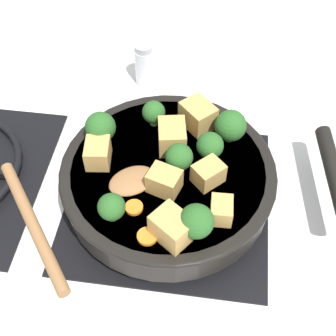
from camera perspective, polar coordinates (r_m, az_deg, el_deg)
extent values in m
plane|color=silver|center=(0.73, 0.00, -3.81)|extent=(2.40, 2.40, 0.00)
cube|color=black|center=(0.73, 0.00, -3.63)|extent=(0.31, 0.31, 0.01)
torus|color=black|center=(0.72, 0.00, -2.89)|extent=(0.24, 0.24, 0.01)
cube|color=black|center=(0.72, 0.00, -2.89)|extent=(0.01, 0.23, 0.01)
cube|color=black|center=(0.72, 0.00, -2.89)|extent=(0.23, 0.01, 0.01)
cylinder|color=black|center=(0.69, 0.00, -1.34)|extent=(0.31, 0.31, 0.05)
cylinder|color=brown|center=(0.69, 0.00, -1.14)|extent=(0.28, 0.28, 0.04)
torus|color=black|center=(0.68, 0.00, -0.21)|extent=(0.31, 0.31, 0.01)
cylinder|color=black|center=(0.72, 19.63, -0.85)|extent=(0.18, 0.04, 0.02)
ellipsoid|color=olive|center=(0.65, -4.39, -1.56)|extent=(0.08, 0.08, 0.01)
cylinder|color=olive|center=(0.63, -16.16, -6.60)|extent=(0.18, 0.15, 0.02)
cube|color=tan|center=(0.65, 4.93, -0.68)|extent=(0.05, 0.05, 0.03)
cube|color=tan|center=(0.69, 0.10, 3.90)|extent=(0.06, 0.05, 0.04)
cube|color=tan|center=(0.59, 0.51, -7.26)|extent=(0.06, 0.06, 0.04)
cube|color=tan|center=(0.72, 3.67, 6.41)|extent=(0.06, 0.06, 0.04)
cube|color=tan|center=(0.62, 6.53, -5.14)|extent=(0.04, 0.03, 0.03)
cube|color=tan|center=(0.68, -8.46, 2.11)|extent=(0.05, 0.04, 0.03)
cube|color=tan|center=(0.64, -0.09, -1.66)|extent=(0.05, 0.05, 0.03)
cylinder|color=#709956|center=(0.66, 1.29, -0.14)|extent=(0.01, 0.01, 0.01)
sphere|color=#285B23|center=(0.65, 1.32, 1.01)|extent=(0.04, 0.04, 0.04)
cylinder|color=#709956|center=(0.73, -1.73, 5.73)|extent=(0.01, 0.01, 0.01)
sphere|color=#285B23|center=(0.71, -1.77, 6.82)|extent=(0.04, 0.04, 0.04)
cylinder|color=#709956|center=(0.61, 3.36, -7.66)|extent=(0.01, 0.01, 0.01)
sphere|color=#285B23|center=(0.59, 3.47, -6.50)|extent=(0.05, 0.05, 0.05)
cylinder|color=#709956|center=(0.68, 5.03, 1.60)|extent=(0.01, 0.01, 0.01)
sphere|color=#285B23|center=(0.67, 5.15, 2.76)|extent=(0.04, 0.04, 0.04)
cylinder|color=#709956|center=(0.71, 7.43, 3.80)|extent=(0.01, 0.01, 0.01)
sphere|color=#285B23|center=(0.69, 7.63, 5.14)|extent=(0.05, 0.05, 0.05)
cylinder|color=#709956|center=(0.71, -8.03, 3.67)|extent=(0.01, 0.01, 0.01)
sphere|color=#285B23|center=(0.69, -8.24, 4.96)|extent=(0.05, 0.05, 0.05)
cylinder|color=#709956|center=(0.62, -6.73, -5.76)|extent=(0.01, 0.01, 0.01)
sphere|color=#285B23|center=(0.60, -6.91, -4.73)|extent=(0.04, 0.04, 0.04)
cylinder|color=orange|center=(0.60, -2.54, -8.33)|extent=(0.03, 0.03, 0.01)
cylinder|color=orange|center=(0.63, -4.17, -4.82)|extent=(0.02, 0.02, 0.01)
cylinder|color=white|center=(0.90, -2.86, 12.22)|extent=(0.04, 0.04, 0.07)
cylinder|color=#B7B7BC|center=(0.87, -2.98, 14.45)|extent=(0.03, 0.03, 0.01)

